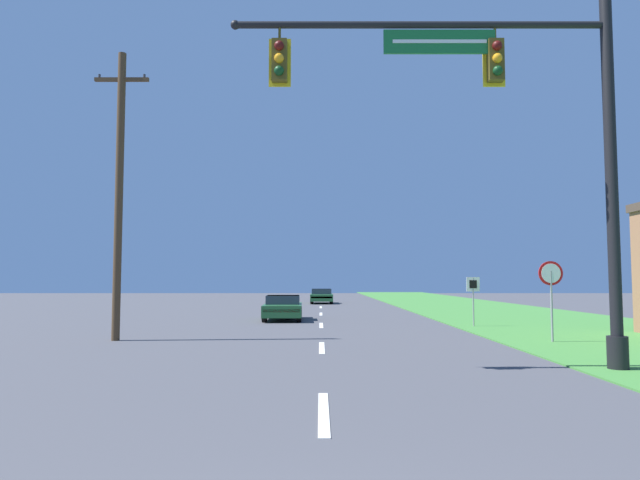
{
  "coord_description": "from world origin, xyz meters",
  "views": [
    {
      "loc": [
        -0.05,
        -2.58,
        1.97
      ],
      "look_at": [
        0.0,
        27.13,
        4.03
      ],
      "focal_mm": 32.0,
      "sensor_mm": 36.0,
      "label": 1
    }
  ],
  "objects_px": {
    "car_ahead": "(282,308)",
    "far_car": "(320,296)",
    "signal_mast": "(519,134)",
    "route_sign_post": "(472,290)",
    "utility_pole_near": "(118,190)",
    "stop_sign": "(550,283)"
  },
  "relations": [
    {
      "from": "utility_pole_near",
      "to": "route_sign_post",
      "type": "bearing_deg",
      "value": 22.01
    },
    {
      "from": "signal_mast",
      "to": "far_car",
      "type": "xyz_separation_m",
      "value": [
        -4.33,
        34.82,
        -4.6
      ]
    },
    {
      "from": "route_sign_post",
      "to": "utility_pole_near",
      "type": "height_order",
      "value": "utility_pole_near"
    },
    {
      "from": "far_car",
      "to": "utility_pole_near",
      "type": "relative_size",
      "value": 0.44
    },
    {
      "from": "car_ahead",
      "to": "route_sign_post",
      "type": "xyz_separation_m",
      "value": [
        8.19,
        -4.1,
        0.92
      ]
    },
    {
      "from": "far_car",
      "to": "route_sign_post",
      "type": "xyz_separation_m",
      "value": [
        6.26,
        -23.47,
        0.92
      ]
    },
    {
      "from": "car_ahead",
      "to": "utility_pole_near",
      "type": "xyz_separation_m",
      "value": [
        -4.81,
        -9.36,
        4.32
      ]
    },
    {
      "from": "utility_pole_near",
      "to": "far_car",
      "type": "bearing_deg",
      "value": 76.79
    },
    {
      "from": "car_ahead",
      "to": "utility_pole_near",
      "type": "distance_m",
      "value": 11.37
    },
    {
      "from": "signal_mast",
      "to": "route_sign_post",
      "type": "relative_size",
      "value": 4.28
    },
    {
      "from": "stop_sign",
      "to": "signal_mast",
      "type": "bearing_deg",
      "value": -117.2
    },
    {
      "from": "car_ahead",
      "to": "utility_pole_near",
      "type": "height_order",
      "value": "utility_pole_near"
    },
    {
      "from": "signal_mast",
      "to": "far_car",
      "type": "bearing_deg",
      "value": 97.09
    },
    {
      "from": "car_ahead",
      "to": "stop_sign",
      "type": "bearing_deg",
      "value": -48.08
    },
    {
      "from": "signal_mast",
      "to": "stop_sign",
      "type": "distance_m",
      "value": 6.92
    },
    {
      "from": "utility_pole_near",
      "to": "signal_mast",
      "type": "bearing_deg",
      "value": -28.84
    },
    {
      "from": "stop_sign",
      "to": "route_sign_post",
      "type": "height_order",
      "value": "stop_sign"
    },
    {
      "from": "far_car",
      "to": "stop_sign",
      "type": "xyz_separation_m",
      "value": [
        7.1,
        -29.43,
        1.26
      ]
    },
    {
      "from": "far_car",
      "to": "utility_pole_near",
      "type": "xyz_separation_m",
      "value": [
        -6.74,
        -28.73,
        4.32
      ]
    },
    {
      "from": "route_sign_post",
      "to": "utility_pole_near",
      "type": "relative_size",
      "value": 0.21
    },
    {
      "from": "car_ahead",
      "to": "route_sign_post",
      "type": "distance_m",
      "value": 9.21
    },
    {
      "from": "car_ahead",
      "to": "far_car",
      "type": "bearing_deg",
      "value": 84.3
    }
  ]
}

